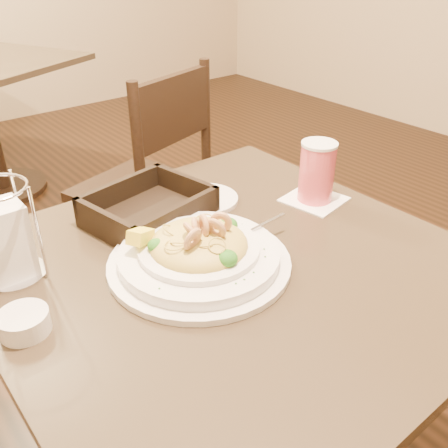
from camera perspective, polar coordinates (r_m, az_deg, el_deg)
main_table at (r=1.14m, az=0.65°, el=-14.08°), size 0.90×0.90×0.74m
dining_chair_near at (r=1.89m, az=-8.44°, el=4.72°), size 0.52×0.52×0.93m
pasta_bowl at (r=0.97m, az=-2.88°, el=-3.20°), size 0.40×0.36×0.12m
drink_glass at (r=1.21m, az=10.56°, el=5.81°), size 0.15×0.15×0.15m
bread_basket at (r=1.14m, az=-8.58°, el=1.51°), size 0.29×0.25×0.07m
napkin_caddy at (r=1.00m, az=-23.66°, el=-1.59°), size 0.12×0.12×0.19m
side_plate at (r=1.22m, az=-2.24°, el=2.86°), size 0.16×0.16×0.01m
butter_ramekin at (r=0.89m, az=-21.88°, el=-10.40°), size 0.09×0.09×0.04m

